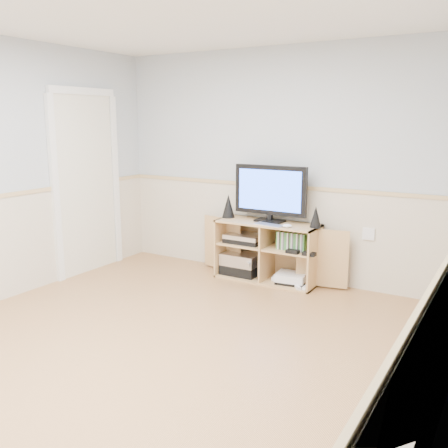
{
  "coord_description": "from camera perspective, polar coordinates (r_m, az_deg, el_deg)",
  "views": [
    {
      "loc": [
        2.26,
        -2.75,
        1.73
      ],
      "look_at": [
        -0.09,
        1.2,
        0.77
      ],
      "focal_mm": 40.0,
      "sensor_mm": 36.0,
      "label": 1
    }
  ],
  "objects": [
    {
      "name": "room",
      "position": [
        3.72,
        -8.06,
        3.75
      ],
      "size": [
        4.04,
        4.54,
        2.54
      ],
      "color": "tan",
      "rests_on": "ground"
    },
    {
      "name": "game_consoles",
      "position": [
        5.41,
        7.62,
        -6.18
      ],
      "size": [
        0.46,
        0.3,
        0.11
      ],
      "color": "white",
      "rests_on": "media_cabinet"
    },
    {
      "name": "speaker_left",
      "position": [
        5.61,
        0.5,
        2.08
      ],
      "size": [
        0.14,
        0.14,
        0.26
      ],
      "primitive_type": "cone",
      "color": "black",
      "rests_on": "media_cabinet"
    },
    {
      "name": "av_components",
      "position": [
        5.62,
        2.16,
        -3.81
      ],
      "size": [
        0.51,
        0.31,
        0.47
      ],
      "color": "black",
      "rests_on": "media_cabinet"
    },
    {
      "name": "monitor",
      "position": [
        5.37,
        5.31,
        3.71
      ],
      "size": [
        0.83,
        0.18,
        0.61
      ],
      "color": "black",
      "rests_on": "media_cabinet"
    },
    {
      "name": "mouse",
      "position": [
        5.14,
        7.23,
        -0.21
      ],
      "size": [
        0.11,
        0.1,
        0.04
      ],
      "primitive_type": "ellipsoid",
      "rotation": [
        0.0,
        0.0,
        0.38
      ],
      "color": "white",
      "rests_on": "media_cabinet"
    },
    {
      "name": "game_cases",
      "position": [
        5.29,
        7.82,
        -1.93
      ],
      "size": [
        0.32,
        0.13,
        0.19
      ],
      "primitive_type": "cube",
      "color": "#3F8C3F",
      "rests_on": "media_cabinet"
    },
    {
      "name": "wall_outlet",
      "position": [
        5.26,
        16.21,
        -1.09
      ],
      "size": [
        0.12,
        0.03,
        0.12
      ],
      "primitive_type": "cube",
      "color": "white",
      "rests_on": "wall_back"
    },
    {
      "name": "keyboard",
      "position": [
        5.23,
        5.16,
        -0.1
      ],
      "size": [
        0.33,
        0.17,
        0.01
      ],
      "primitive_type": "cube",
      "rotation": [
        0.0,
        0.0,
        -0.16
      ],
      "color": "silver",
      "rests_on": "media_cabinet"
    },
    {
      "name": "media_cabinet",
      "position": [
        5.5,
        5.2,
        -2.96
      ],
      "size": [
        1.75,
        0.42,
        0.65
      ],
      "color": "tan",
      "rests_on": "floor"
    },
    {
      "name": "speaker_right",
      "position": [
        5.18,
        10.43,
        0.81
      ],
      "size": [
        0.12,
        0.12,
        0.22
      ],
      "primitive_type": "cone",
      "color": "black",
      "rests_on": "media_cabinet"
    }
  ]
}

